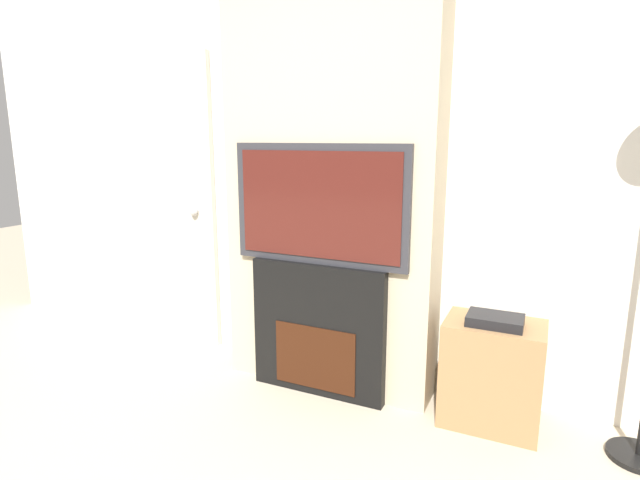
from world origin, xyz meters
TOP-DOWN VIEW (x-y plane):
  - wall_back at (0.00, 2.03)m, footprint 6.00×0.06m
  - chimney_breast at (0.00, 1.85)m, footprint 1.24×0.30m
  - fireplace at (0.00, 1.69)m, footprint 0.80×0.15m
  - television at (0.00, 1.69)m, footprint 1.02×0.07m
  - media_stand at (0.94, 1.76)m, footprint 0.48×0.33m
  - entry_door at (-1.39, 1.97)m, footprint 0.94×0.09m

SIDE VIEW (x-z plane):
  - media_stand at x=0.94m, z-range -0.02..0.58m
  - fireplace at x=0.00m, z-range 0.00..0.77m
  - entry_door at x=-1.39m, z-range 0.00..2.01m
  - television at x=0.00m, z-range 0.77..1.43m
  - wall_back at x=0.00m, z-range 0.00..2.70m
  - chimney_breast at x=0.00m, z-range 0.00..2.70m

